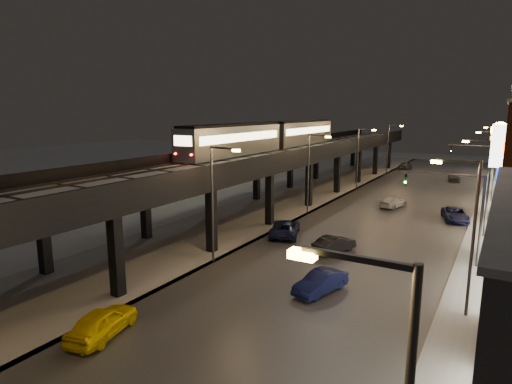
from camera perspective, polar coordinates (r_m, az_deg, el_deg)
The scene contains 30 objects.
ground at distance 24.91m, azimuth -23.08°, elevation -17.86°, with size 220.00×220.00×0.00m, color silver.
road_surface at distance 50.04m, azimuth 17.36°, elevation -3.00°, with size 17.00×120.00×0.06m, color #46474D.
sidewalk_right at distance 48.89m, azimuth 28.85°, elevation -4.15°, with size 4.00×120.00×0.14m, color #9FA1A8.
under_viaduct_pavement at distance 54.53m, azimuth 3.44°, elevation -1.40°, with size 11.00×120.00×0.06m, color #9FA1A8.
elevated_viaduct at distance 50.85m, azimuth 1.89°, elevation 4.11°, with size 9.00×100.00×6.30m.
viaduct_trackbed at distance 50.88m, azimuth 1.96°, elevation 4.98°, with size 8.40×100.00×0.32m.
viaduct_parapet_streetside at distance 48.94m, azimuth 6.48°, elevation 5.23°, with size 0.30×100.00×1.10m, color black.
viaduct_parapet_far at distance 53.05m, azimuth -2.17°, elevation 5.73°, with size 0.30×100.00×1.10m, color black.
streetlight_left_1 at distance 32.18m, azimuth -5.48°, elevation -0.60°, with size 2.57×0.28×9.00m.
streetlight_right_1 at distance 26.33m, azimuth 26.50°, elevation -4.32°, with size 2.56×0.28×9.00m.
streetlight_left_2 at distance 47.73m, azimuth 7.29°, elevation 3.12°, with size 2.57×0.28×9.00m.
streetlight_right_2 at distance 43.99m, azimuth 28.28°, elevation 1.24°, with size 2.56×0.28×9.00m.
streetlight_left_3 at distance 64.56m, azimuth 13.64°, elevation 4.92°, with size 2.57×0.28×9.00m.
streetlight_right_3 at distance 61.85m, azimuth 29.03°, elevation 3.60°, with size 2.56×0.28×9.00m.
streetlight_left_4 at distance 81.89m, azimuth 17.35°, elevation 5.93°, with size 2.57×0.28×9.00m.
streetlight_right_4 at distance 79.77m, azimuth 29.45°, elevation 4.91°, with size 2.56×0.28×9.00m.
traffic_light_rig_a at distance 35.31m, azimuth 26.07°, elevation -1.87°, with size 6.10×0.34×7.00m.
traffic_light_rig_b at distance 64.94m, azimuth 28.28°, elevation 3.30°, with size 6.10×0.34×7.00m.
subway_train at distance 56.18m, azimuth 2.11°, elevation 7.55°, with size 2.92×35.69×3.48m.
car_taxi at distance 24.52m, azimuth -19.79°, elevation -16.12°, with size 1.78×4.43×1.51m, color #FFDA05.
car_near_white at distance 36.10m, azimuth 10.39°, elevation -6.93°, with size 1.45×4.15×1.37m, color black.
car_mid_silver at distance 40.09m, azimuth 3.89°, elevation -4.88°, with size 2.46×5.34×1.48m, color #17204C.
car_mid_dark at distance 54.10m, azimuth 17.79°, elevation -1.34°, with size 1.81×4.44×1.29m, color silver.
car_far_white at distance 89.38m, azimuth 19.31°, elevation 3.31°, with size 1.80×4.47×1.52m, color #444547.
car_onc_silver at distance 28.35m, azimuth 8.60°, elevation -11.92°, with size 1.46×4.19×1.38m, color #10174E.
car_onc_dark at distance 49.95m, azimuth 25.04°, elevation -2.79°, with size 2.28×4.95×1.37m, color #191F50.
car_onc_red at distance 77.79m, azimuth 24.92°, elevation 1.85°, with size 1.77×4.41×1.50m, color #454648.
sign_mcdonalds at distance 50.56m, azimuth 30.42°, elevation 5.91°, with size 3.10×0.73×10.42m.
sign_citgo at distance 26.39m, azimuth 31.01°, elevation 2.15°, with size 2.29×0.39×10.88m.
sign_carwash at distance 33.83m, azimuth 30.64°, elevation 0.18°, with size 1.69×0.35×8.79m.
Camera 1 is at (18.13, -12.50, 11.63)m, focal length 30.00 mm.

